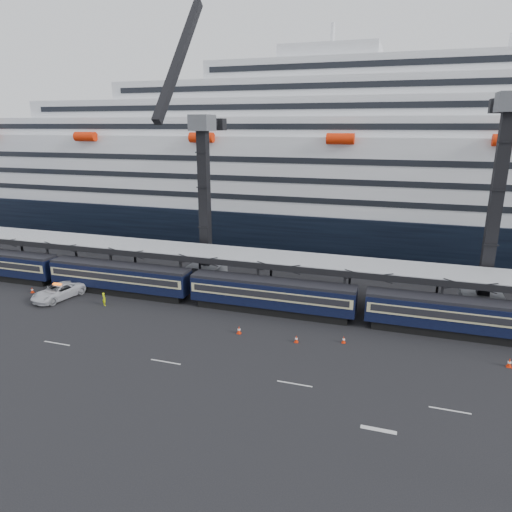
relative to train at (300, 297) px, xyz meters
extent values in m
plane|color=black|center=(4.65, -10.00, -2.20)|extent=(260.00, 260.00, 0.00)
cube|color=beige|center=(-21.35, -14.00, -2.19)|extent=(3.00, 0.15, 0.02)
cube|color=beige|center=(-9.35, -14.00, -2.19)|extent=(3.00, 0.15, 0.02)
cube|color=beige|center=(2.65, -14.00, -2.19)|extent=(3.00, 0.15, 0.02)
cube|color=beige|center=(14.65, -14.00, -2.19)|extent=(3.00, 0.15, 0.02)
cube|color=beige|center=(9.65, -18.00, -2.19)|extent=(2.50, 0.40, 0.02)
cube|color=black|center=(-23.35, 0.00, -1.75)|extent=(17.48, 2.40, 0.90)
cube|color=black|center=(-23.35, 0.00, 0.05)|extent=(19.00, 2.80, 2.70)
cube|color=beige|center=(-23.35, 0.00, 0.35)|extent=(18.62, 2.92, 1.05)
cube|color=black|center=(-23.35, 0.00, 0.40)|extent=(17.86, 2.98, 0.70)
cube|color=black|center=(-23.35, 0.00, 1.55)|extent=(19.00, 2.50, 0.35)
cube|color=black|center=(-3.35, 0.00, -1.75)|extent=(17.48, 2.40, 0.90)
cube|color=black|center=(-3.35, 0.00, 0.05)|extent=(19.00, 2.80, 2.70)
cube|color=beige|center=(-3.35, 0.00, 0.35)|extent=(18.62, 2.92, 1.05)
cube|color=black|center=(-3.35, 0.00, 0.40)|extent=(17.86, 2.98, 0.70)
cube|color=black|center=(-3.35, 0.00, 1.55)|extent=(19.00, 2.50, 0.35)
cube|color=black|center=(16.65, 0.00, -1.75)|extent=(17.48, 2.40, 0.90)
cube|color=black|center=(16.65, 0.00, 0.05)|extent=(19.00, 2.80, 2.70)
cube|color=beige|center=(16.65, 0.00, 0.35)|extent=(18.62, 2.92, 1.05)
cube|color=black|center=(16.65, 0.00, 0.40)|extent=(17.86, 2.98, 0.70)
cube|color=black|center=(16.65, 0.00, 1.55)|extent=(19.00, 2.50, 0.35)
cube|color=gray|center=(4.65, 4.00, 3.20)|extent=(130.00, 6.00, 0.25)
cube|color=black|center=(4.65, 1.00, 2.90)|extent=(130.00, 0.25, 0.70)
cube|color=black|center=(4.65, 7.00, 2.90)|extent=(130.00, 0.25, 0.70)
cube|color=black|center=(-45.35, 6.80, 0.50)|extent=(0.25, 0.25, 5.40)
cube|color=black|center=(-35.35, 1.20, 0.50)|extent=(0.25, 0.25, 5.40)
cube|color=black|center=(-35.35, 6.80, 0.50)|extent=(0.25, 0.25, 5.40)
cube|color=black|center=(-25.35, 1.20, 0.50)|extent=(0.25, 0.25, 5.40)
cube|color=black|center=(-25.35, 6.80, 0.50)|extent=(0.25, 0.25, 5.40)
cube|color=black|center=(-15.35, 1.20, 0.50)|extent=(0.25, 0.25, 5.40)
cube|color=black|center=(-15.35, 6.80, 0.50)|extent=(0.25, 0.25, 5.40)
cube|color=black|center=(-5.35, 1.20, 0.50)|extent=(0.25, 0.25, 5.40)
cube|color=black|center=(-5.35, 6.80, 0.50)|extent=(0.25, 0.25, 5.40)
cube|color=black|center=(4.65, 1.20, 0.50)|extent=(0.25, 0.25, 5.40)
cube|color=black|center=(4.65, 6.80, 0.50)|extent=(0.25, 0.25, 5.40)
cube|color=black|center=(14.65, 1.20, 0.50)|extent=(0.25, 0.25, 5.40)
cube|color=black|center=(14.65, 6.80, 0.50)|extent=(0.25, 0.25, 5.40)
cube|color=black|center=(4.65, 36.00, 1.30)|extent=(200.00, 28.00, 7.00)
cube|color=silver|center=(4.65, 36.00, 10.80)|extent=(190.00, 26.88, 12.00)
cube|color=silver|center=(4.65, 36.00, 18.30)|extent=(160.00, 24.64, 3.00)
cube|color=black|center=(4.65, 23.63, 18.30)|extent=(153.60, 0.12, 0.90)
cube|color=silver|center=(4.65, 36.00, 21.30)|extent=(124.00, 21.84, 3.00)
cube|color=black|center=(4.65, 25.03, 21.30)|extent=(119.04, 0.12, 0.90)
cube|color=silver|center=(4.65, 36.00, 24.30)|extent=(90.00, 19.04, 3.00)
cube|color=black|center=(4.65, 26.43, 24.30)|extent=(86.40, 0.12, 0.90)
cube|color=silver|center=(4.65, 36.00, 27.30)|extent=(56.00, 16.24, 3.00)
cube|color=black|center=(4.65, 27.83, 27.30)|extent=(53.76, 0.12, 0.90)
cube|color=silver|center=(-3.35, 36.00, 29.80)|extent=(16.00, 12.00, 2.50)
cylinder|color=red|center=(-43.35, 21.96, 16.60)|extent=(4.00, 1.60, 1.60)
cylinder|color=red|center=(-21.35, 21.96, 16.60)|extent=(4.00, 1.60, 1.60)
cylinder|color=red|center=(0.65, 21.96, 16.60)|extent=(4.00, 1.60, 1.60)
cylinder|color=red|center=(22.65, 21.96, 16.60)|extent=(4.00, 1.60, 1.60)
cube|color=#4A4C51|center=(-15.35, 9.00, -1.20)|extent=(4.50, 4.50, 2.00)
cube|color=black|center=(-15.35, 9.00, 8.80)|extent=(1.30, 1.30, 18.00)
cube|color=#4A4C51|center=(-15.35, 9.00, 18.80)|extent=(2.60, 3.20, 2.00)
cube|color=black|center=(-15.35, 3.21, 25.69)|extent=(0.90, 12.26, 14.37)
cube|color=black|center=(-15.35, 11.52, 18.80)|extent=(0.90, 5.04, 0.90)
cube|color=black|center=(-15.35, 14.04, 18.60)|extent=(2.20, 1.60, 1.60)
cube|color=#4A4C51|center=(19.65, 8.00, -1.20)|extent=(4.50, 4.50, 2.00)
cube|color=black|center=(19.65, 8.00, 9.80)|extent=(1.30, 1.30, 20.00)
cube|color=#4A4C51|center=(19.65, 8.00, 20.80)|extent=(2.60, 3.20, 2.00)
cube|color=black|center=(19.65, 10.80, 20.80)|extent=(0.90, 5.60, 0.90)
cube|color=black|center=(19.65, 13.60, 20.60)|extent=(2.20, 1.60, 1.60)
imported|color=silver|center=(-29.63, -3.97, -1.28)|extent=(4.33, 7.10, 1.84)
imported|color=#D2EB0C|center=(-22.88, -4.13, -1.40)|extent=(0.70, 0.65, 1.61)
cube|color=red|center=(-29.67, -5.81, -2.18)|extent=(0.42, 0.42, 0.04)
cone|color=red|center=(-29.67, -5.81, -1.76)|extent=(0.36, 0.36, 0.80)
cylinder|color=white|center=(-29.67, -5.81, -1.76)|extent=(0.30, 0.30, 0.13)
cube|color=red|center=(-34.34, -3.29, -2.18)|extent=(0.37, 0.37, 0.04)
cone|color=red|center=(-34.34, -3.29, -1.81)|extent=(0.31, 0.31, 0.71)
cylinder|color=white|center=(-34.34, -3.29, -1.81)|extent=(0.27, 0.27, 0.12)
cube|color=red|center=(-4.99, -6.43, -2.18)|extent=(0.42, 0.42, 0.04)
cone|color=red|center=(-4.99, -6.43, -1.75)|extent=(0.36, 0.36, 0.80)
cylinder|color=white|center=(-4.99, -6.43, -1.75)|extent=(0.30, 0.30, 0.13)
cube|color=red|center=(1.09, -6.57, -2.18)|extent=(0.38, 0.38, 0.04)
cone|color=red|center=(1.09, -6.57, -1.80)|extent=(0.32, 0.32, 0.72)
cylinder|color=white|center=(1.09, -6.57, -1.80)|extent=(0.27, 0.27, 0.12)
cube|color=red|center=(5.57, -5.26, -2.18)|extent=(0.37, 0.37, 0.04)
cone|color=red|center=(5.57, -5.26, -1.82)|extent=(0.31, 0.31, 0.69)
cylinder|color=white|center=(5.57, -5.26, -1.82)|extent=(0.26, 0.26, 0.12)
cube|color=red|center=(20.18, -5.48, -2.18)|extent=(0.43, 0.43, 0.05)
cone|color=red|center=(20.18, -5.48, -1.74)|extent=(0.37, 0.37, 0.82)
cylinder|color=white|center=(20.18, -5.48, -1.74)|extent=(0.31, 0.31, 0.14)
camera|label=1|loc=(9.80, -46.86, 18.49)|focal=32.00mm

